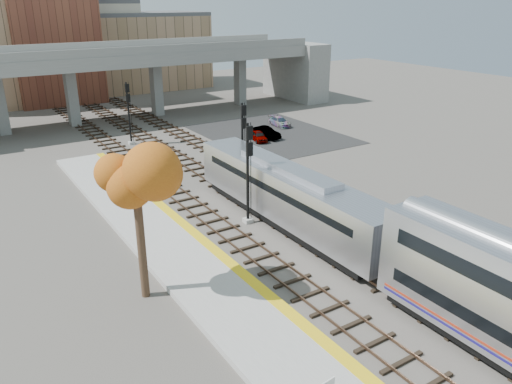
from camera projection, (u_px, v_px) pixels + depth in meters
ground at (343, 271)px, 28.94m from camera, size 160.00×160.00×0.00m
platform at (236, 308)px, 25.23m from camera, size 4.50×60.00×0.35m
yellow_strip at (267, 293)px, 26.12m from camera, size 0.70×60.00×0.01m
tracks at (245, 199)px, 39.19m from camera, size 10.70×95.00×0.25m
overpass at (140, 72)px, 64.62m from camera, size 54.00×12.00×9.50m
buildings_far at (68, 45)px, 78.95m from camera, size 43.00×21.00×20.60m
parking_lot at (271, 134)px, 57.94m from camera, size 14.00×18.00×0.04m
locomotive at (287, 194)px, 34.13m from camera, size 3.02×19.05×4.10m
signal_mast_near at (248, 175)px, 33.91m from camera, size 0.60×0.64×7.17m
signal_mast_mid at (243, 144)px, 41.92m from camera, size 0.60×0.64×6.81m
signal_mast_far at (129, 115)px, 52.88m from camera, size 0.60×0.64×6.65m
tree at (135, 179)px, 24.19m from camera, size 3.60×3.60×8.92m
car_a at (259, 136)px, 54.98m from camera, size 2.04×3.45×1.10m
car_b at (265, 133)px, 56.05m from camera, size 2.13×4.09×1.28m
car_c at (280, 122)px, 61.47m from camera, size 1.78×3.80×1.07m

